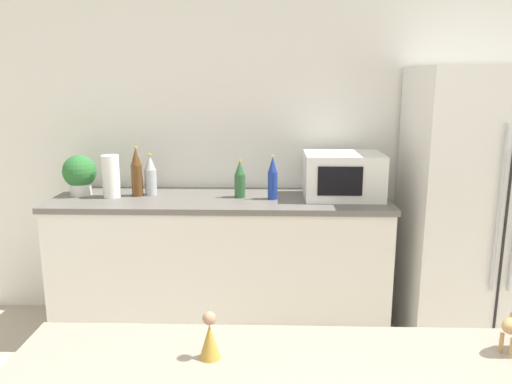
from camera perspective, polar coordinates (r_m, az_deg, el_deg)
name	(u,v)px	position (r m, az deg, el deg)	size (l,w,h in m)	color
wall_back	(284,132)	(3.40, 3.19, 6.83)	(8.00, 0.06, 2.55)	white
back_counter	(221,264)	(3.28, -3.98, -8.25)	(2.11, 0.63, 0.90)	silver
refrigerator	(480,209)	(3.35, 24.24, -1.76)	(0.87, 0.69, 1.70)	silver
potted_plant	(80,173)	(3.37, -19.51, 2.01)	(0.21, 0.21, 0.26)	silver
paper_towel_roll	(111,176)	(3.25, -16.24, 1.73)	(0.11, 0.11, 0.27)	white
microwave	(343,176)	(3.16, 9.91, 1.87)	(0.48, 0.37, 0.28)	white
back_bottle_0	(137,172)	(3.24, -13.49, 2.20)	(0.07, 0.07, 0.32)	brown
back_bottle_1	(273,178)	(3.07, 1.91, 1.57)	(0.06, 0.06, 0.27)	navy
back_bottle_2	(150,175)	(3.26, -11.97, 1.86)	(0.08, 0.08, 0.27)	#B2B7BC
back_bottle_3	(240,180)	(3.12, -1.86, 1.41)	(0.07, 0.07, 0.24)	#2D6033
wise_man_figurine_crimson	(210,338)	(1.31, -5.31, -16.30)	(0.05, 0.05, 0.13)	#B28933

